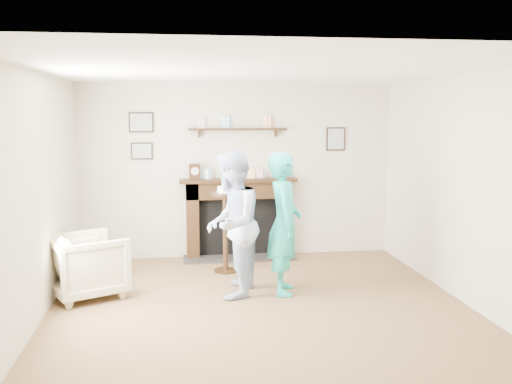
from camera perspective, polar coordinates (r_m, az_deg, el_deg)
ground at (r=6.09m, az=0.72°, el=-12.07°), size 5.00×5.00×0.00m
room_shell at (r=6.42m, az=-0.20°, el=3.82°), size 4.54×5.02×2.52m
armchair at (r=6.91m, az=-16.41°, el=-9.94°), size 1.06×1.05×0.72m
man at (r=6.67m, az=-2.41°, el=-10.27°), size 0.83×0.95×1.67m
woman at (r=6.78m, az=2.78°, el=-9.97°), size 0.47×0.65×1.64m
pedestal_table at (r=7.45m, az=-3.09°, el=-2.42°), size 0.38×0.38×1.21m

